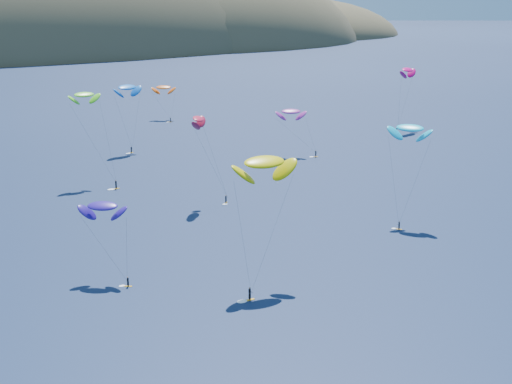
{
  "coord_description": "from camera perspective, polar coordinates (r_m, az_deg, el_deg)",
  "views": [
    {
      "loc": [
        -58.77,
        -34.96,
        46.69
      ],
      "look_at": [
        2.11,
        80.0,
        9.0
      ],
      "focal_mm": 50.0,
      "sensor_mm": 36.0,
      "label": 1
    }
  ],
  "objects": [
    {
      "name": "kitesurfer_10",
      "position": [
        119.83,
        -12.18,
        -1.11
      ],
      "size": [
        8.53,
        11.32,
        14.08
      ],
      "rotation": [
        0.0,
        0.0,
        -0.6
      ],
      "color": "orange",
      "rests_on": "ground"
    },
    {
      "name": "kitesurfer_5",
      "position": [
        148.7,
        12.21,
        5.02
      ],
      "size": [
        11.16,
        11.42,
        21.37
      ],
      "rotation": [
        0.0,
        0.0,
        -0.93
      ],
      "color": "orange",
      "rests_on": "ground"
    },
    {
      "name": "kitesurfer_11",
      "position": [
        263.54,
        -7.41,
        8.3
      ],
      "size": [
        9.17,
        12.6,
        13.61
      ],
      "rotation": [
        0.0,
        0.0,
        -0.43
      ],
      "color": "orange",
      "rests_on": "ground"
    },
    {
      "name": "island",
      "position": [
        608.04,
        -18.78,
        9.9
      ],
      "size": [
        730.0,
        300.0,
        210.0
      ],
      "color": "#3D3526",
      "rests_on": "ground"
    },
    {
      "name": "kitesurfer_6",
      "position": [
        204.21,
        2.82,
        6.45
      ],
      "size": [
        9.62,
        10.87,
        14.7
      ],
      "rotation": [
        0.0,
        0.0,
        -0.41
      ],
      "color": "orange",
      "rests_on": "ground"
    },
    {
      "name": "kitesurfer_2",
      "position": [
        114.84,
        0.67,
        2.4
      ],
      "size": [
        13.28,
        11.08,
        22.46
      ],
      "rotation": [
        0.0,
        0.0,
        -0.02
      ],
      "color": "orange",
      "rests_on": "ground"
    },
    {
      "name": "kitesurfer_8",
      "position": [
        246.96,
        12.04,
        9.54
      ],
      "size": [
        11.93,
        7.97,
        22.31
      ],
      "rotation": [
        0.0,
        0.0,
        0.44
      ],
      "color": "orange",
      "rests_on": "ground"
    },
    {
      "name": "kitesurfer_9",
      "position": [
        157.38,
        -4.63,
        5.85
      ],
      "size": [
        8.37,
        9.09,
        20.74
      ],
      "rotation": [
        0.0,
        0.0,
        0.94
      ],
      "color": "orange",
      "rests_on": "ground"
    },
    {
      "name": "kitesurfer_4",
      "position": [
        212.59,
        -10.27,
        8.24
      ],
      "size": [
        10.41,
        9.41,
        21.01
      ],
      "rotation": [
        0.0,
        0.0,
        0.37
      ],
      "color": "orange",
      "rests_on": "ground"
    },
    {
      "name": "kitesurfer_3",
      "position": [
        179.56,
        -13.58,
        7.55
      ],
      "size": [
        7.96,
        14.18,
        23.42
      ],
      "rotation": [
        0.0,
        0.0,
        0.08
      ],
      "color": "orange",
      "rests_on": "ground"
    }
  ]
}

